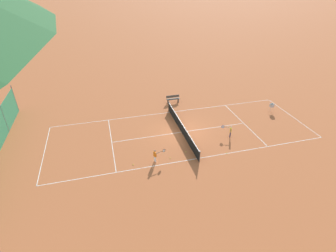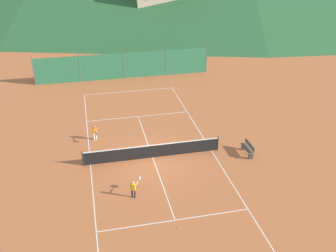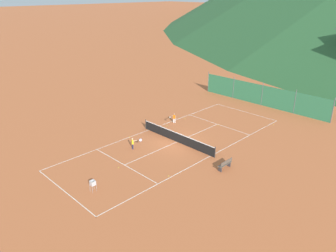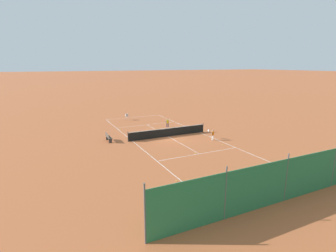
{
  "view_description": "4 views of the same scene",
  "coord_description": "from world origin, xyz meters",
  "px_view_note": "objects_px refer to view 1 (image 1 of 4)",
  "views": [
    {
      "loc": [
        -19.52,
        6.55,
        12.92
      ],
      "look_at": [
        0.34,
        1.22,
        0.66
      ],
      "focal_mm": 28.0,
      "sensor_mm": 36.0,
      "label": 1
    },
    {
      "loc": [
        -3.87,
        -22.01,
        13.88
      ],
      "look_at": [
        1.42,
        1.63,
        1.38
      ],
      "focal_mm": 42.0,
      "sensor_mm": 36.0,
      "label": 2
    },
    {
      "loc": [
        19.62,
        -20.8,
        13.57
      ],
      "look_at": [
        -1.78,
        0.54,
        0.98
      ],
      "focal_mm": 35.0,
      "sensor_mm": 36.0,
      "label": 3
    },
    {
      "loc": [
        12.1,
        25.03,
        7.75
      ],
      "look_at": [
        -0.25,
        -0.51,
        1.05
      ],
      "focal_mm": 28.0,
      "sensor_mm": 36.0,
      "label": 4
    }
  ],
  "objects_px": {
    "tennis_ball_service_box": "(114,140)",
    "tennis_ball_by_net_left": "(215,107)",
    "tennis_net": "(182,128)",
    "tennis_ball_far_corner": "(249,122)",
    "tennis_ball_alley_right": "(186,152)",
    "tennis_ball_alley_left": "(66,123)",
    "courtside_bench": "(173,99)",
    "player_far_service": "(156,155)",
    "tennis_ball_by_net_right": "(170,158)",
    "ball_hopper": "(272,106)",
    "tennis_ball_mid_court": "(226,153)",
    "player_far_baseline": "(230,130)",
    "tennis_ball_near_corner": "(133,165)"
  },
  "relations": [
    {
      "from": "tennis_ball_alley_left",
      "to": "tennis_ball_by_net_right",
      "type": "height_order",
      "value": "same"
    },
    {
      "from": "ball_hopper",
      "to": "tennis_ball_service_box",
      "type": "bearing_deg",
      "value": 94.23
    },
    {
      "from": "tennis_ball_alley_right",
      "to": "courtside_bench",
      "type": "height_order",
      "value": "courtside_bench"
    },
    {
      "from": "player_far_baseline",
      "to": "tennis_ball_far_corner",
      "type": "height_order",
      "value": "player_far_baseline"
    },
    {
      "from": "tennis_net",
      "to": "tennis_ball_mid_court",
      "type": "height_order",
      "value": "tennis_net"
    },
    {
      "from": "tennis_net",
      "to": "tennis_ball_service_box",
      "type": "relative_size",
      "value": 139.09
    },
    {
      "from": "courtside_bench",
      "to": "tennis_ball_far_corner",
      "type": "bearing_deg",
      "value": -136.11
    },
    {
      "from": "tennis_ball_by_net_left",
      "to": "courtside_bench",
      "type": "distance_m",
      "value": 4.78
    },
    {
      "from": "tennis_ball_by_net_right",
      "to": "ball_hopper",
      "type": "relative_size",
      "value": 0.07
    },
    {
      "from": "player_far_service",
      "to": "tennis_ball_alley_left",
      "type": "height_order",
      "value": "player_far_service"
    },
    {
      "from": "player_far_baseline",
      "to": "ball_hopper",
      "type": "height_order",
      "value": "player_far_baseline"
    },
    {
      "from": "player_far_service",
      "to": "tennis_ball_alley_left",
      "type": "relative_size",
      "value": 16.8
    },
    {
      "from": "tennis_ball_mid_court",
      "to": "ball_hopper",
      "type": "height_order",
      "value": "ball_hopper"
    },
    {
      "from": "tennis_net",
      "to": "player_far_baseline",
      "type": "bearing_deg",
      "value": -114.75
    },
    {
      "from": "tennis_ball_far_corner",
      "to": "ball_hopper",
      "type": "relative_size",
      "value": 0.07
    },
    {
      "from": "player_far_baseline",
      "to": "courtside_bench",
      "type": "xyz_separation_m",
      "value": [
        8.16,
        2.96,
        -0.19
      ]
    },
    {
      "from": "tennis_ball_mid_court",
      "to": "courtside_bench",
      "type": "distance_m",
      "value": 10.55
    },
    {
      "from": "tennis_net",
      "to": "tennis_ball_alley_left",
      "type": "relative_size",
      "value": 139.09
    },
    {
      "from": "tennis_ball_mid_court",
      "to": "tennis_ball_alley_left",
      "type": "bearing_deg",
      "value": 56.85
    },
    {
      "from": "tennis_net",
      "to": "tennis_ball_service_box",
      "type": "distance_m",
      "value": 6.19
    },
    {
      "from": "tennis_net",
      "to": "tennis_ball_by_net_right",
      "type": "relative_size",
      "value": 139.09
    },
    {
      "from": "tennis_ball_by_net_left",
      "to": "tennis_ball_far_corner",
      "type": "xyz_separation_m",
      "value": [
        -3.86,
        -1.98,
        0.0
      ]
    },
    {
      "from": "tennis_ball_far_corner",
      "to": "tennis_ball_alley_right",
      "type": "xyz_separation_m",
      "value": [
        -3.1,
        7.65,
        0.0
      ]
    },
    {
      "from": "tennis_net",
      "to": "player_far_service",
      "type": "bearing_deg",
      "value": 137.67
    },
    {
      "from": "tennis_ball_by_net_right",
      "to": "tennis_ball_alley_right",
      "type": "distance_m",
      "value": 1.53
    },
    {
      "from": "player_far_service",
      "to": "courtside_bench",
      "type": "bearing_deg",
      "value": -23.16
    },
    {
      "from": "player_far_baseline",
      "to": "tennis_ball_service_box",
      "type": "relative_size",
      "value": 16.54
    },
    {
      "from": "tennis_ball_alley_left",
      "to": "courtside_bench",
      "type": "height_order",
      "value": "courtside_bench"
    },
    {
      "from": "tennis_ball_alley_left",
      "to": "tennis_ball_mid_court",
      "type": "relative_size",
      "value": 1.0
    },
    {
      "from": "player_far_service",
      "to": "ball_hopper",
      "type": "distance_m",
      "value": 14.58
    },
    {
      "from": "tennis_ball_alley_right",
      "to": "tennis_ball_alley_left",
      "type": "bearing_deg",
      "value": 52.82
    },
    {
      "from": "tennis_ball_by_net_right",
      "to": "tennis_ball_far_corner",
      "type": "bearing_deg",
      "value": -68.77
    },
    {
      "from": "player_far_service",
      "to": "tennis_ball_service_box",
      "type": "relative_size",
      "value": 16.8
    },
    {
      "from": "tennis_ball_service_box",
      "to": "tennis_ball_by_net_left",
      "type": "relative_size",
      "value": 1.0
    },
    {
      "from": "tennis_net",
      "to": "player_far_baseline",
      "type": "height_order",
      "value": "player_far_baseline"
    },
    {
      "from": "tennis_ball_service_box",
      "to": "tennis_ball_near_corner",
      "type": "height_order",
      "value": "same"
    },
    {
      "from": "tennis_ball_mid_court",
      "to": "tennis_ball_service_box",
      "type": "bearing_deg",
      "value": 63.46
    },
    {
      "from": "tennis_ball_by_net_right",
      "to": "tennis_ball_mid_court",
      "type": "distance_m",
      "value": 4.66
    },
    {
      "from": "tennis_net",
      "to": "tennis_ball_far_corner",
      "type": "xyz_separation_m",
      "value": [
        0.04,
        -7.05,
        -0.47
      ]
    },
    {
      "from": "player_far_service",
      "to": "tennis_ball_by_net_left",
      "type": "xyz_separation_m",
      "value": [
        7.48,
        -8.33,
        -0.62
      ]
    },
    {
      "from": "player_far_baseline",
      "to": "tennis_ball_service_box",
      "type": "height_order",
      "value": "player_far_baseline"
    },
    {
      "from": "tennis_ball_far_corner",
      "to": "tennis_ball_by_net_right",
      "type": "bearing_deg",
      "value": 111.23
    },
    {
      "from": "tennis_ball_by_net_left",
      "to": "tennis_ball_mid_court",
      "type": "relative_size",
      "value": 1.0
    },
    {
      "from": "tennis_ball_near_corner",
      "to": "tennis_ball_by_net_right",
      "type": "xyz_separation_m",
      "value": [
        0.05,
        -2.98,
        0.0
      ]
    },
    {
      "from": "tennis_ball_by_net_right",
      "to": "tennis_ball_alley_right",
      "type": "relative_size",
      "value": 1.0
    },
    {
      "from": "tennis_ball_service_box",
      "to": "tennis_ball_by_net_left",
      "type": "xyz_separation_m",
      "value": [
        3.62,
        -11.24,
        0.0
      ]
    },
    {
      "from": "tennis_ball_far_corner",
      "to": "tennis_ball_alley_right",
      "type": "relative_size",
      "value": 1.0
    },
    {
      "from": "player_far_service",
      "to": "courtside_bench",
      "type": "xyz_separation_m",
      "value": [
        9.93,
        -4.25,
        -0.2
      ]
    },
    {
      "from": "tennis_ball_alley_right",
      "to": "ball_hopper",
      "type": "relative_size",
      "value": 0.07
    },
    {
      "from": "tennis_ball_mid_court",
      "to": "courtside_bench",
      "type": "relative_size",
      "value": 0.04
    }
  ]
}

